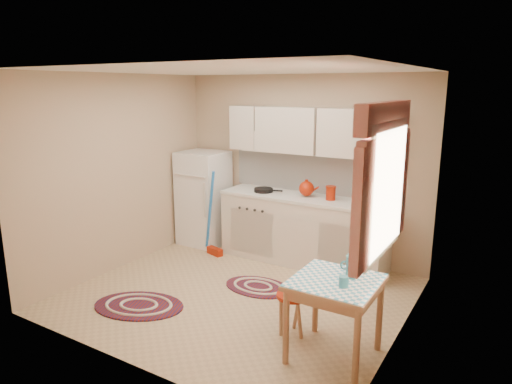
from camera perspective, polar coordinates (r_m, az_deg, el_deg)
room_shell at (r=5.02m, az=0.52°, el=4.58°), size 3.64×3.60×2.52m
fridge at (r=6.89m, az=-6.55°, el=-0.75°), size 0.65×0.60×1.40m
broom at (r=6.39m, az=-5.27°, el=-2.76°), size 0.30×0.19×1.20m
base_cabinets at (r=6.18m, az=5.86°, el=-4.87°), size 2.25×0.60×0.88m
countertop at (r=6.06m, az=5.96°, el=-0.72°), size 2.27×0.62×0.04m
frying_pan at (r=6.27m, az=0.94°, el=0.24°), size 0.31×0.31×0.05m
red_kettle at (r=6.01m, az=6.32°, el=0.44°), size 0.27×0.26×0.22m
red_canister at (r=5.89m, az=9.32°, el=-0.23°), size 0.16×0.16×0.16m
table at (r=4.18m, az=9.73°, el=-15.37°), size 0.72×0.72×0.72m
stool at (r=4.53m, az=4.57°, el=-14.97°), size 0.33×0.33×0.42m
coffee_pot at (r=4.04m, az=11.95°, el=-8.74°), size 0.16×0.15×0.27m
mug at (r=3.88m, az=10.89°, el=-10.99°), size 0.10×0.10×0.10m
rug_center at (r=5.54m, az=0.26°, el=-11.78°), size 0.85×0.58×0.02m
rug_left at (r=5.27m, az=-14.44°, el=-13.59°), size 1.16×0.96×0.02m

